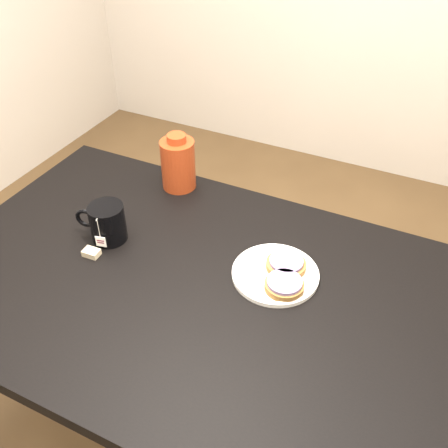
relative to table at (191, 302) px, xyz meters
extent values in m
plane|color=brown|center=(0.00, 0.00, -0.67)|extent=(4.00, 4.00, 0.00)
cube|color=black|center=(0.00, 0.00, 0.06)|extent=(1.40, 0.90, 0.04)
cylinder|color=black|center=(-0.64, 0.39, -0.31)|extent=(0.06, 0.06, 0.71)
cylinder|color=black|center=(0.64, 0.39, -0.31)|extent=(0.06, 0.06, 0.71)
cylinder|color=white|center=(0.19, 0.12, 0.09)|extent=(0.23, 0.23, 0.01)
torus|color=white|center=(0.19, 0.12, 0.10)|extent=(0.23, 0.23, 0.01)
cylinder|color=brown|center=(0.21, 0.14, 0.10)|extent=(0.13, 0.13, 0.02)
cylinder|color=gray|center=(0.21, 0.14, 0.12)|extent=(0.11, 0.11, 0.01)
cylinder|color=brown|center=(0.23, 0.07, 0.10)|extent=(0.11, 0.11, 0.02)
cylinder|color=gray|center=(0.23, 0.07, 0.12)|extent=(0.10, 0.10, 0.01)
cylinder|color=black|center=(-0.29, 0.05, 0.14)|extent=(0.12, 0.12, 0.11)
cylinder|color=black|center=(-0.29, 0.05, 0.19)|extent=(0.09, 0.09, 0.00)
torus|color=black|center=(-0.36, 0.04, 0.14)|extent=(0.06, 0.03, 0.06)
cylinder|color=beige|center=(-0.28, 0.00, 0.16)|extent=(0.00, 0.00, 0.06)
cube|color=white|center=(-0.28, 0.00, 0.12)|extent=(0.03, 0.01, 0.03)
cube|color=#C6B793|center=(-0.29, -0.03, 0.09)|extent=(0.05, 0.03, 0.02)
cylinder|color=maroon|center=(-0.24, 0.37, 0.17)|extent=(0.15, 0.15, 0.16)
cylinder|color=maroon|center=(-0.24, 0.37, 0.26)|extent=(0.06, 0.06, 0.02)
camera|label=1|loc=(0.48, -0.80, 1.02)|focal=40.00mm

